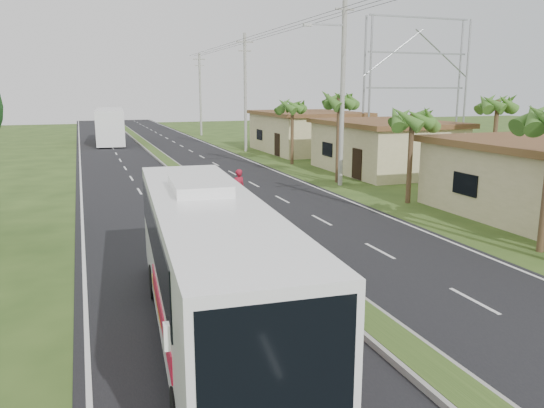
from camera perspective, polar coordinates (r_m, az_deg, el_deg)
name	(u,v)px	position (r m, az deg, el deg)	size (l,w,h in m)	color
ground	(363,319)	(14.12, 9.75, -12.13)	(180.00, 180.00, 0.00)	#2D4519
road_asphalt	(199,188)	(32.33, -7.89, 1.74)	(14.00, 160.00, 0.02)	black
median_strip	(199,186)	(32.31, -7.90, 1.90)	(1.20, 160.00, 0.18)	gray
lane_edge_left	(81,195)	(31.67, -19.83, 0.90)	(0.12, 160.00, 0.01)	silver
lane_edge_right	(301,182)	(34.31, 3.12, 2.42)	(0.12, 160.00, 0.01)	silver
shop_mid	(384,146)	(39.16, 11.94, 6.12)	(7.60, 10.60, 3.67)	tan
shop_far	(306,131)	(51.55, 3.72, 7.81)	(8.60, 11.60, 3.82)	tan
palm_verge_b	(412,119)	(28.11, 14.85, 8.85)	(2.40, 2.40, 5.05)	#473321
palm_verge_c	(339,101)	(33.81, 7.24, 10.93)	(2.40, 2.40, 5.85)	#473321
palm_verge_d	(292,106)	(42.23, 2.21, 10.44)	(2.40, 2.40, 5.25)	#473321
palm_behind_shop	(498,105)	(35.50, 23.10, 9.81)	(2.40, 2.40, 5.65)	#473321
utility_pole_b	(342,82)	(32.77, 7.58, 12.87)	(3.20, 0.28, 12.00)	gray
utility_pole_c	(245,92)	(51.38, -2.89, 11.98)	(1.60, 0.28, 11.00)	gray
utility_pole_d	(200,93)	(70.75, -7.72, 11.71)	(1.60, 0.28, 10.50)	gray
billboard_lattice	(417,78)	(50.06, 15.30, 12.90)	(10.18, 1.18, 12.07)	gray
coach_bus_main	(208,258)	(12.27, -6.91, -5.80)	(3.11, 11.38, 3.64)	white
coach_bus_far	(110,124)	(62.36, -17.00, 8.24)	(3.58, 13.11, 3.78)	white
motorcyclist	(239,202)	(24.08, -3.61, 0.24)	(2.03, 1.02, 2.31)	black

